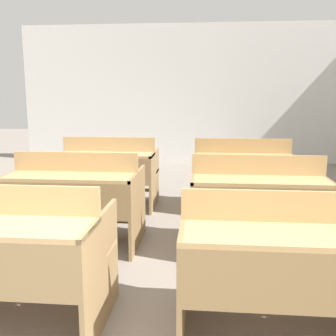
# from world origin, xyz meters

# --- Properties ---
(wall_back) EXTENTS (7.09, 0.06, 2.84)m
(wall_back) POSITION_xyz_m (0.00, 7.41, 1.42)
(wall_back) COLOR silver
(wall_back) RESTS_ON ground_plane
(bench_front_left) EXTENTS (1.17, 0.78, 0.89)m
(bench_front_left) POSITION_xyz_m (-0.85, 1.19, 0.47)
(bench_front_left) COLOR #997B51
(bench_front_left) RESTS_ON ground_plane
(bench_front_right) EXTENTS (1.17, 0.78, 0.89)m
(bench_front_right) POSITION_xyz_m (0.78, 1.20, 0.47)
(bench_front_right) COLOR olive
(bench_front_right) RESTS_ON ground_plane
(bench_second_left) EXTENTS (1.17, 0.78, 0.89)m
(bench_second_left) POSITION_xyz_m (-0.86, 2.53, 0.47)
(bench_second_left) COLOR #93744A
(bench_second_left) RESTS_ON ground_plane
(bench_second_right) EXTENTS (1.17, 0.78, 0.89)m
(bench_second_right) POSITION_xyz_m (0.80, 2.52, 0.47)
(bench_second_right) COLOR olive
(bench_second_right) RESTS_ON ground_plane
(bench_third_left) EXTENTS (1.17, 0.78, 0.89)m
(bench_third_left) POSITION_xyz_m (-0.87, 3.85, 0.47)
(bench_third_left) COLOR #987A50
(bench_third_left) RESTS_ON ground_plane
(bench_third_right) EXTENTS (1.17, 0.78, 0.89)m
(bench_third_right) POSITION_xyz_m (0.79, 3.85, 0.47)
(bench_third_right) COLOR olive
(bench_third_right) RESTS_ON ground_plane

